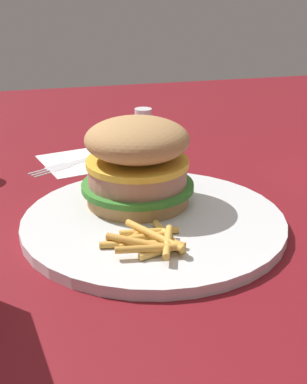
% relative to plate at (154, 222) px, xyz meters
% --- Properties ---
extents(ground_plane, '(1.60, 1.60, 0.00)m').
position_rel_plate_xyz_m(ground_plane, '(-0.02, -0.02, -0.01)').
color(ground_plane, maroon).
extents(plate, '(0.29, 0.29, 0.01)m').
position_rel_plate_xyz_m(plate, '(0.00, 0.00, 0.00)').
color(plate, silver).
rests_on(plate, ground_plane).
extents(sandwich, '(0.13, 0.13, 0.10)m').
position_rel_plate_xyz_m(sandwich, '(-0.01, 0.05, 0.06)').
color(sandwich, tan).
rests_on(sandwich, plate).
extents(fries_pile, '(0.08, 0.09, 0.01)m').
position_rel_plate_xyz_m(fries_pile, '(-0.02, -0.06, 0.01)').
color(fries_pile, gold).
rests_on(fries_pile, plate).
extents(napkin, '(0.13, 0.13, 0.00)m').
position_rel_plate_xyz_m(napkin, '(-0.05, 0.24, -0.01)').
color(napkin, white).
rests_on(napkin, ground_plane).
extents(fork, '(0.16, 0.10, 0.00)m').
position_rel_plate_xyz_m(fork, '(-0.05, 0.24, -0.00)').
color(fork, silver).
rests_on(fork, napkin).
extents(salt_shaker, '(0.03, 0.03, 0.06)m').
position_rel_plate_xyz_m(salt_shaker, '(0.06, 0.31, 0.02)').
color(salt_shaker, white).
rests_on(salt_shaker, ground_plane).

